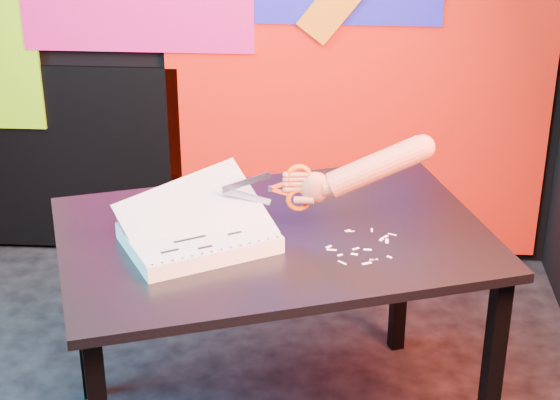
{
  "coord_description": "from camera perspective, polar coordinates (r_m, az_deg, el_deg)",
  "views": [
    {
      "loc": [
        0.56,
        -2.23,
        2.05
      ],
      "look_at": [
        0.41,
        0.24,
        0.87
      ],
      "focal_mm": 60.0,
      "sensor_mm": 36.0,
      "label": 1
    }
  ],
  "objects": [
    {
      "name": "hand_forearm",
      "position": [
        2.76,
        5.27,
        1.85
      ],
      "size": [
        0.43,
        0.12,
        0.21
      ],
      "rotation": [
        0.0,
        0.0,
        0.12
      ],
      "color": "#A85F40",
      "rests_on": "work_table"
    },
    {
      "name": "room",
      "position": [
        2.4,
        -10.16,
        8.2
      ],
      "size": [
        3.01,
        3.01,
        2.71
      ],
      "color": "black",
      "rests_on": "ground"
    },
    {
      "name": "work_table",
      "position": [
        2.85,
        -0.38,
        -3.51
      ],
      "size": [
        1.48,
        1.21,
        0.75
      ],
      "rotation": [
        0.0,
        0.0,
        0.33
      ],
      "color": "black",
      "rests_on": "ground"
    },
    {
      "name": "paper_clippings",
      "position": [
        2.74,
        5.06,
        -2.89
      ],
      "size": [
        0.21,
        0.23,
        0.0
      ],
      "color": "silver",
      "rests_on": "work_table"
    },
    {
      "name": "printout_stack",
      "position": [
        2.74,
        -4.98,
        -2.25
      ],
      "size": [
        0.51,
        0.46,
        0.22
      ],
      "rotation": [
        0.0,
        0.0,
        0.51
      ],
      "color": "beige",
      "rests_on": "work_table"
    },
    {
      "name": "backdrop",
      "position": [
        3.88,
        -4.0,
        9.08
      ],
      "size": [
        2.88,
        0.05,
        2.08
      ],
      "color": "red",
      "rests_on": "ground"
    },
    {
      "name": "scissors",
      "position": [
        2.76,
        0.77,
        0.73
      ],
      "size": [
        0.27,
        0.04,
        0.15
      ],
      "rotation": [
        0.0,
        0.0,
        0.12
      ],
      "color": "#A4ACC7",
      "rests_on": "printout_stack"
    }
  ]
}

